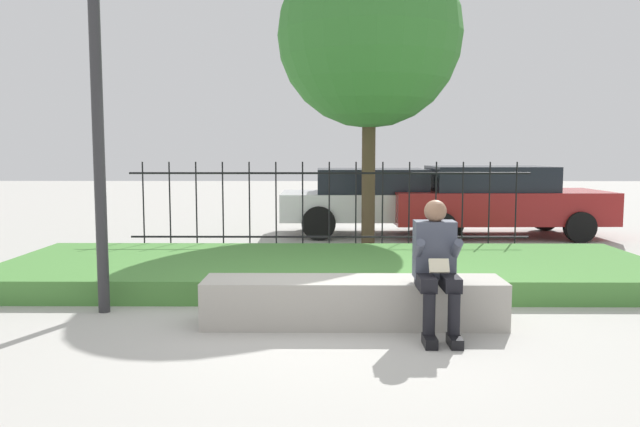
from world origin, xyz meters
name	(u,v)px	position (x,y,z in m)	size (l,w,h in m)	color
ground_plane	(332,324)	(0.00, 0.00, 0.00)	(60.00, 60.00, 0.00)	#B2AFA8
stone_bench	(353,304)	(0.21, 0.00, 0.20)	(2.95, 0.59, 0.46)	#ADA89E
person_seated_reader	(436,262)	(0.96, -0.33, 0.69)	(0.42, 0.73, 1.26)	black
grass_berm	(330,270)	(0.00, 2.15, 0.14)	(8.53, 2.91, 0.28)	#4C893D
iron_fence	(329,207)	(0.00, 4.11, 0.80)	(6.53, 0.03, 1.54)	black
car_parked_right	(495,200)	(3.35, 6.49, 0.74)	(4.28, 2.06, 1.41)	maroon
car_parked_center	(376,199)	(0.99, 6.78, 0.73)	(3.99, 1.97, 1.35)	silver
street_lamp	(96,74)	(-2.43, 0.46, 2.50)	(0.28, 0.28, 4.08)	#2D2D30
tree_behind_fence	(370,36)	(0.72, 5.29, 3.75)	(3.28, 3.28, 5.40)	#4C3D28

